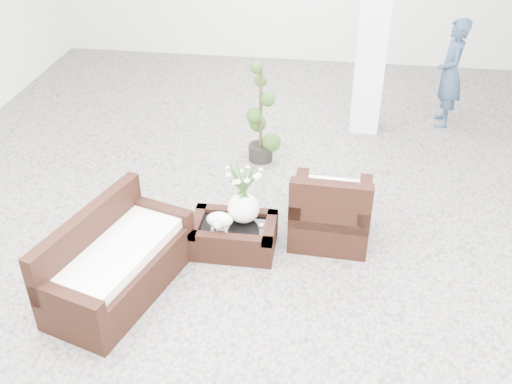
# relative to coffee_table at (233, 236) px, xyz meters

# --- Properties ---
(ground) EXTENTS (11.00, 11.00, 0.00)m
(ground) POSITION_rel_coffee_table_xyz_m (0.22, 0.30, -0.16)
(ground) COLOR gray
(ground) RESTS_ON ground
(column) EXTENTS (0.40, 0.40, 3.50)m
(column) POSITION_rel_coffee_table_xyz_m (1.42, 3.10, 1.59)
(column) COLOR white
(column) RESTS_ON ground
(coffee_table) EXTENTS (0.90, 0.60, 0.31)m
(coffee_table) POSITION_rel_coffee_table_xyz_m (0.00, 0.00, 0.00)
(coffee_table) COLOR black
(coffee_table) RESTS_ON ground
(sheep_figurine) EXTENTS (0.28, 0.23, 0.21)m
(sheep_figurine) POSITION_rel_coffee_table_xyz_m (-0.12, -0.10, 0.26)
(sheep_figurine) COLOR white
(sheep_figurine) RESTS_ON coffee_table
(planter_narcissus) EXTENTS (0.44, 0.44, 0.80)m
(planter_narcissus) POSITION_rel_coffee_table_xyz_m (0.10, 0.10, 0.56)
(planter_narcissus) COLOR white
(planter_narcissus) RESTS_ON coffee_table
(tealight) EXTENTS (0.04, 0.04, 0.03)m
(tealight) POSITION_rel_coffee_table_xyz_m (0.30, 0.02, 0.17)
(tealight) COLOR white
(tealight) RESTS_ON coffee_table
(armchair) EXTENTS (0.87, 0.84, 0.90)m
(armchair) POSITION_rel_coffee_table_xyz_m (1.01, 0.38, 0.29)
(armchair) COLOR black
(armchair) RESTS_ON ground
(loveseat) EXTENTS (1.19, 1.73, 0.84)m
(loveseat) POSITION_rel_coffee_table_xyz_m (-0.97, -0.80, 0.26)
(loveseat) COLOR black
(loveseat) RESTS_ON ground
(topiary) EXTENTS (0.36, 0.36, 1.36)m
(topiary) POSITION_rel_coffee_table_xyz_m (0.03, 1.95, 0.53)
(topiary) COLOR #254516
(topiary) RESTS_ON ground
(shopper) EXTENTS (0.40, 0.59, 1.59)m
(shopper) POSITION_rel_coffee_table_xyz_m (2.59, 3.42, 0.64)
(shopper) COLOR navy
(shopper) RESTS_ON ground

